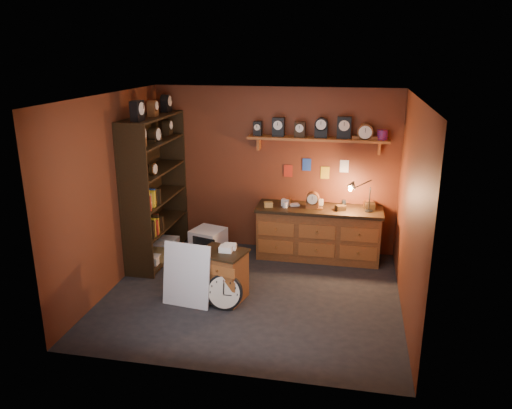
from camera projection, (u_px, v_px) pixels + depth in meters
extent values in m
plane|color=black|center=(253.00, 294.00, 6.93)|extent=(4.00, 4.00, 0.00)
cube|color=maroon|center=(274.00, 170.00, 8.22)|extent=(4.00, 0.02, 2.70)
cube|color=maroon|center=(215.00, 255.00, 4.85)|extent=(4.00, 0.02, 2.70)
cube|color=maroon|center=(111.00, 193.00, 6.90)|extent=(0.02, 3.60, 2.70)
cube|color=maroon|center=(411.00, 211.00, 6.16)|extent=(0.02, 3.60, 2.70)
cube|color=beige|center=(252.00, 97.00, 6.13)|extent=(4.00, 3.60, 0.02)
cube|color=#9C5322|center=(318.00, 139.00, 7.78)|extent=(2.20, 0.30, 0.04)
cube|color=#9C5322|center=(259.00, 144.00, 8.05)|extent=(0.04, 0.16, 0.20)
cube|color=#9C5322|center=(379.00, 148.00, 7.70)|extent=(0.04, 0.16, 0.20)
cylinder|color=#B21419|center=(382.00, 135.00, 7.57)|extent=(0.16, 0.16, 0.15)
cube|color=#A42314|center=(283.00, 171.00, 8.18)|extent=(0.14, 0.01, 0.20)
cube|color=#1B3B97|center=(302.00, 164.00, 8.09)|extent=(0.14, 0.01, 0.20)
cube|color=gold|center=(320.00, 172.00, 8.07)|extent=(0.14, 0.01, 0.20)
cube|color=silver|center=(339.00, 166.00, 7.97)|extent=(0.14, 0.01, 0.20)
cube|color=black|center=(142.00, 189.00, 7.88)|extent=(0.03, 1.60, 2.30)
cube|color=black|center=(135.00, 204.00, 7.11)|extent=(0.45, 0.03, 2.30)
cube|color=black|center=(173.00, 177.00, 8.57)|extent=(0.45, 0.03, 2.30)
cube|color=black|center=(160.00, 254.00, 8.16)|extent=(0.43, 1.54, 0.03)
cube|color=black|center=(158.00, 225.00, 8.01)|extent=(0.43, 1.54, 0.03)
cube|color=black|center=(156.00, 199.00, 7.88)|extent=(0.43, 1.54, 0.03)
cube|color=black|center=(155.00, 171.00, 7.75)|extent=(0.43, 1.54, 0.03)
cube|color=black|center=(153.00, 142.00, 7.61)|extent=(0.43, 1.54, 0.03)
cube|color=black|center=(151.00, 117.00, 7.50)|extent=(0.43, 1.54, 0.03)
cube|color=brown|center=(318.00, 234.00, 8.06)|extent=(1.93, 0.60, 0.80)
cube|color=black|center=(319.00, 209.00, 7.93)|extent=(1.99, 0.66, 0.05)
cube|color=#9C5322|center=(317.00, 241.00, 7.77)|extent=(1.85, 0.02, 0.52)
cylinder|color=black|center=(369.00, 211.00, 7.73)|extent=(0.12, 0.12, 0.02)
cylinder|color=black|center=(370.00, 199.00, 7.67)|extent=(0.02, 0.02, 0.38)
cylinder|color=black|center=(363.00, 184.00, 7.59)|extent=(0.27, 0.09, 0.14)
cone|color=black|center=(353.00, 187.00, 7.60)|extent=(0.18, 0.14, 0.18)
cube|color=brown|center=(223.00, 276.00, 6.73)|extent=(0.66, 0.59, 0.66)
cube|color=black|center=(222.00, 253.00, 6.63)|extent=(0.71, 0.64, 0.03)
cube|color=#9C5322|center=(218.00, 284.00, 6.51)|extent=(0.49, 0.14, 0.56)
cylinder|color=black|center=(225.00, 292.00, 6.49)|extent=(0.48, 0.16, 0.48)
cylinder|color=beige|center=(224.00, 293.00, 6.46)|extent=(0.42, 0.10, 0.42)
cube|color=black|center=(224.00, 288.00, 6.43)|extent=(0.01, 0.04, 0.15)
cube|color=black|center=(228.00, 295.00, 6.45)|extent=(0.11, 0.01, 0.01)
cube|color=silver|center=(188.00, 304.00, 6.67)|extent=(0.67, 0.26, 0.86)
cube|color=silver|center=(208.00, 244.00, 8.08)|extent=(0.58, 0.58, 0.49)
cube|color=black|center=(204.00, 249.00, 7.85)|extent=(0.39, 0.13, 0.39)
cube|color=olive|center=(160.00, 259.00, 7.88)|extent=(0.35, 0.32, 0.18)
cube|color=white|center=(195.00, 274.00, 7.45)|extent=(0.19, 0.23, 0.11)
cube|color=olive|center=(231.00, 264.00, 7.70)|extent=(0.30, 0.27, 0.19)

